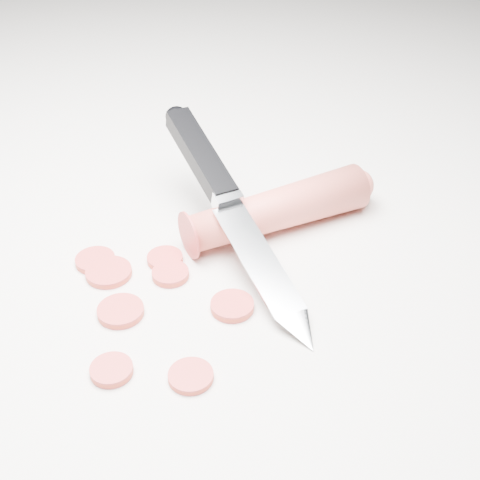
% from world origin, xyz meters
% --- Properties ---
extents(ground, '(2.40, 2.40, 0.00)m').
position_xyz_m(ground, '(0.00, 0.00, 0.00)').
color(ground, silver).
rests_on(ground, ground).
extents(carrot, '(0.15, 0.15, 0.04)m').
position_xyz_m(carrot, '(0.09, 0.08, 0.02)').
color(carrot, '#D34D41').
rests_on(carrot, ground).
extents(carrot_slice_0, '(0.04, 0.04, 0.01)m').
position_xyz_m(carrot_slice_0, '(-0.00, -0.07, 0.00)').
color(carrot_slice_0, red).
rests_on(carrot_slice_0, ground).
extents(carrot_slice_1, '(0.03, 0.03, 0.01)m').
position_xyz_m(carrot_slice_1, '(-0.05, -0.02, 0.00)').
color(carrot_slice_1, red).
rests_on(carrot_slice_1, ground).
extents(carrot_slice_2, '(0.03, 0.03, 0.01)m').
position_xyz_m(carrot_slice_2, '(0.02, -0.01, 0.00)').
color(carrot_slice_2, red).
rests_on(carrot_slice_2, ground).
extents(carrot_slice_3, '(0.03, 0.03, 0.01)m').
position_xyz_m(carrot_slice_3, '(0.08, -0.11, 0.00)').
color(carrot_slice_3, red).
rests_on(carrot_slice_3, ground).
extents(carrot_slice_4, '(0.03, 0.03, 0.01)m').
position_xyz_m(carrot_slice_4, '(0.01, 0.00, 0.00)').
color(carrot_slice_4, red).
rests_on(carrot_slice_4, ground).
extents(carrot_slice_5, '(0.04, 0.04, 0.01)m').
position_xyz_m(carrot_slice_5, '(-0.03, -0.03, 0.00)').
color(carrot_slice_5, red).
rests_on(carrot_slice_5, ground).
extents(carrot_slice_6, '(0.03, 0.03, 0.01)m').
position_xyz_m(carrot_slice_6, '(0.02, -0.13, 0.00)').
color(carrot_slice_6, red).
rests_on(carrot_slice_6, ground).
extents(carrot_slice_7, '(0.04, 0.04, 0.01)m').
position_xyz_m(carrot_slice_7, '(0.08, -0.04, 0.00)').
color(carrot_slice_7, red).
rests_on(carrot_slice_7, ground).
extents(kitchen_knife, '(0.21, 0.22, 0.09)m').
position_xyz_m(kitchen_knife, '(0.06, 0.04, 0.04)').
color(kitchen_knife, silver).
rests_on(kitchen_knife, ground).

